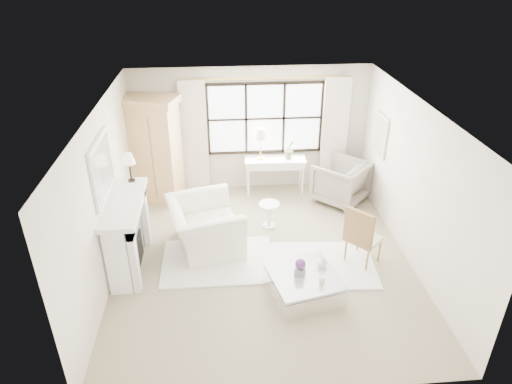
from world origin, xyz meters
The scene contains 32 objects.
floor centered at (0.00, 0.00, 0.00)m, with size 5.50×5.50×0.00m, color tan.
ceiling centered at (0.00, 0.00, 2.70)m, with size 5.50×5.50×0.00m, color silver.
wall_back centered at (0.00, 2.75, 1.35)m, with size 5.00×5.00×0.00m, color beige.
wall_front centered at (0.00, -2.75, 1.35)m, with size 5.00×5.00×0.00m, color beige.
wall_left centered at (-2.50, 0.00, 1.35)m, with size 5.50×5.50×0.00m, color white.
wall_right centered at (2.50, 0.00, 1.35)m, with size 5.50×5.50×0.00m, color silver.
window_pane centered at (0.30, 2.73, 1.60)m, with size 2.40×0.02×1.50m, color white.
window_frame centered at (0.30, 2.72, 1.60)m, with size 2.50×0.04×1.50m, color black, non-canonical shape.
curtain_rod centered at (0.30, 2.67, 2.47)m, with size 0.04×0.04×3.30m, color gold.
curtain_left centered at (-1.20, 2.65, 1.24)m, with size 0.55×0.10×2.47m, color beige.
curtain_right centered at (1.80, 2.65, 1.24)m, with size 0.55×0.10×2.47m, color silver.
fireplace centered at (-2.27, 0.00, 0.65)m, with size 0.58×1.66×1.26m.
mirror_frame centered at (-2.47, 0.00, 1.84)m, with size 0.05×1.15×0.95m, color white.
mirror_glass centered at (-2.44, 0.00, 1.84)m, with size 0.02×1.00×0.80m, color silver.
art_frame centered at (2.47, 1.70, 1.55)m, with size 0.04×0.62×0.82m, color silver.
art_canvas centered at (2.45, 1.70, 1.55)m, with size 0.01×0.52×0.72m, color #C3B397.
mantel_lamp centered at (-2.20, 0.69, 1.65)m, with size 0.22×0.22×0.51m.
armoire centered at (-2.03, 2.36, 1.14)m, with size 1.28×1.01×2.24m.
console_table centered at (0.50, 2.43, 0.40)m, with size 1.32×0.50×0.80m.
console_lamp centered at (0.18, 2.44, 1.36)m, with size 0.28×0.28×0.69m.
orchid_plant centered at (0.80, 2.42, 1.02)m, with size 0.24×0.19×0.43m, color #5B724C.
side_table centered at (0.22, 1.03, 0.33)m, with size 0.40×0.40×0.51m.
rug_left centered at (-0.78, -0.03, 0.02)m, with size 1.90×1.34×0.03m, color white.
rug_right centered at (1.00, -0.28, 0.02)m, with size 1.75×1.31×0.03m, color white.
club_armchair centered at (-0.99, 0.44, 0.44)m, with size 1.35×1.18×0.88m, color white.
wingback_chair centered at (1.82, 1.92, 0.45)m, with size 0.95×0.98×0.89m, color gray.
french_chair centered at (1.67, -0.24, 0.31)m, with size 0.68×0.68×1.08m.
coffee_table centered at (0.54, -0.99, 0.18)m, with size 1.20×1.20×0.38m.
planter_box centered at (0.47, -0.95, 0.44)m, with size 0.15×0.15×0.11m, color gray.
planter_flowers centered at (0.47, -0.95, 0.57)m, with size 0.16×0.16×0.16m, color #572C6F.
pillar_candle centered at (0.76, -1.19, 0.44)m, with size 0.09×0.09×0.12m, color silver.
coffee_vase centered at (0.84, -0.80, 0.47)m, with size 0.16×0.16×0.17m, color white.
Camera 1 is at (-0.67, -6.42, 4.81)m, focal length 32.00 mm.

